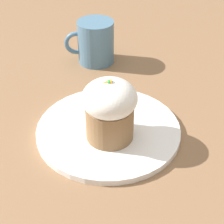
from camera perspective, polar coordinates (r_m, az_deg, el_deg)
The scene contains 5 objects.
ground_plane at distance 0.66m, azimuth -0.55°, elevation -3.14°, with size 4.00×4.00×0.00m, color #846042.
dessert_plate at distance 0.66m, azimuth -0.55°, elevation -2.76°, with size 0.25×0.25×0.01m.
carrot_cake at distance 0.60m, azimuth -0.00°, elevation 0.50°, with size 0.09×0.09×0.11m.
spoon at distance 0.67m, azimuth -1.67°, elevation -0.97°, with size 0.09×0.09×0.01m.
coffee_cup at distance 0.86m, azimuth -2.47°, elevation 10.61°, with size 0.11×0.08×0.10m.
Camera 1 is at (0.05, 0.51, 0.43)m, focal length 60.00 mm.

